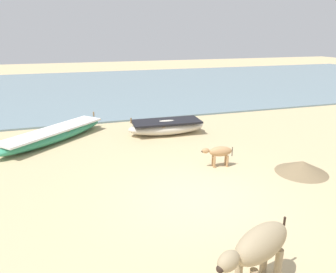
{
  "coord_description": "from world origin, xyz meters",
  "views": [
    {
      "loc": [
        -2.82,
        -6.47,
        3.82
      ],
      "look_at": [
        0.24,
        3.07,
        0.6
      ],
      "focal_mm": 34.44,
      "sensor_mm": 36.0,
      "label": 1
    }
  ],
  "objects_px": {
    "fishing_boat_0": "(166,127)",
    "cow_adult_dun": "(259,247)",
    "fishing_boat_2": "(54,135)",
    "calf_near_tan": "(219,152)"
  },
  "relations": [
    {
      "from": "cow_adult_dun",
      "to": "calf_near_tan",
      "type": "relative_size",
      "value": 1.65
    },
    {
      "from": "fishing_boat_2",
      "to": "cow_adult_dun",
      "type": "xyz_separation_m",
      "value": [
        3.11,
        -8.57,
        0.51
      ]
    },
    {
      "from": "fishing_boat_2",
      "to": "calf_near_tan",
      "type": "height_order",
      "value": "fishing_boat_2"
    },
    {
      "from": "fishing_boat_0",
      "to": "fishing_boat_2",
      "type": "bearing_deg",
      "value": -2.65
    },
    {
      "from": "fishing_boat_0",
      "to": "cow_adult_dun",
      "type": "height_order",
      "value": "cow_adult_dun"
    },
    {
      "from": "cow_adult_dun",
      "to": "fishing_boat_0",
      "type": "bearing_deg",
      "value": -120.95
    },
    {
      "from": "cow_adult_dun",
      "to": "calf_near_tan",
      "type": "height_order",
      "value": "cow_adult_dun"
    },
    {
      "from": "fishing_boat_0",
      "to": "calf_near_tan",
      "type": "height_order",
      "value": "fishing_boat_0"
    },
    {
      "from": "cow_adult_dun",
      "to": "calf_near_tan",
      "type": "bearing_deg",
      "value": -132.79
    },
    {
      "from": "fishing_boat_0",
      "to": "fishing_boat_2",
      "type": "distance_m",
      "value": 4.25
    }
  ]
}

